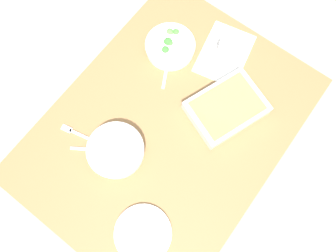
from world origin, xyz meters
name	(u,v)px	position (x,y,z in m)	size (l,w,h in m)	color
ground_plane	(168,158)	(0.00, 0.00, 0.00)	(6.00, 6.00, 0.00)	#9E9389
dining_table	(168,132)	(0.00, 0.00, 0.65)	(1.20, 0.90, 0.74)	olive
placemat	(225,54)	(-0.42, 0.00, 0.74)	(0.28, 0.20, 0.00)	silver
stew_bowl	(116,150)	(0.21, -0.10, 0.77)	(0.23, 0.23, 0.06)	white
broccoli_bowl	(170,46)	(-0.29, -0.21, 0.77)	(0.22, 0.22, 0.07)	white
baking_dish	(226,108)	(-0.20, 0.15, 0.77)	(0.36, 0.31, 0.06)	silver
drink_cup	(226,50)	(-0.42, 0.00, 0.78)	(0.07, 0.07, 0.08)	#B2BCC6
side_plate	(143,233)	(0.40, 0.18, 0.75)	(0.22, 0.22, 0.01)	silver
spoon_by_stew	(98,150)	(0.26, -0.17, 0.74)	(0.11, 0.16, 0.01)	silver
spoon_by_broccoli	(167,65)	(-0.22, -0.17, 0.74)	(0.16, 0.10, 0.01)	silver
fork_on_table	(78,134)	(0.25, -0.28, 0.74)	(0.06, 0.18, 0.01)	silver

